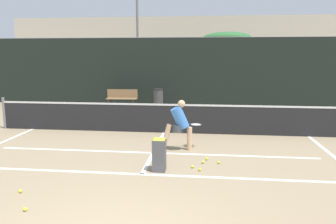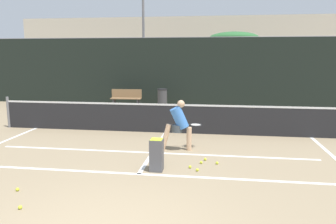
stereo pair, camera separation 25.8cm
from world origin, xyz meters
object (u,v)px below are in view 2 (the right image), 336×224
at_px(player_practicing, 179,123).
at_px(ball_hopper, 157,154).
at_px(trash_bin, 162,98).
at_px(courtside_bench, 126,98).
at_px(parked_car, 257,89).

xyz_separation_m(player_practicing, ball_hopper, (-0.31, -1.61, -0.35)).
bearing_deg(trash_bin, player_practicing, -77.18).
xyz_separation_m(courtside_bench, parked_car, (6.44, 3.39, 0.16)).
bearing_deg(trash_bin, courtside_bench, -178.03).
bearing_deg(player_practicing, trash_bin, 94.63).
relative_size(ball_hopper, parked_car, 0.16).
relative_size(courtside_bench, parked_car, 0.33).
bearing_deg(courtside_bench, player_practicing, -66.52).
relative_size(player_practicing, trash_bin, 1.48).
bearing_deg(ball_hopper, courtside_bench, 109.61).
bearing_deg(courtside_bench, ball_hopper, -72.92).
xyz_separation_m(player_practicing, trash_bin, (-1.54, 6.76, -0.26)).
bearing_deg(courtside_bench, trash_bin, -0.57).
relative_size(player_practicing, parked_car, 0.31).
xyz_separation_m(ball_hopper, courtside_bench, (-2.96, 8.32, 0.09)).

